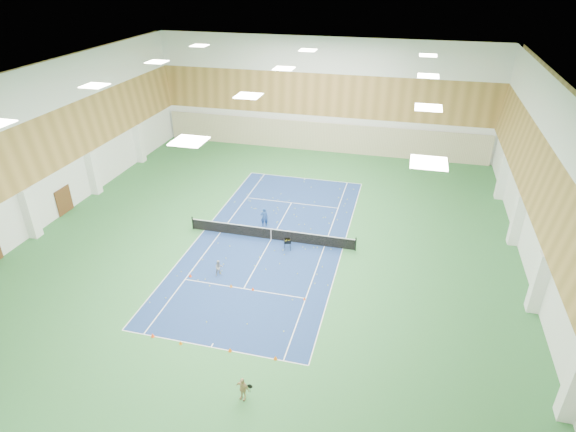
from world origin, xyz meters
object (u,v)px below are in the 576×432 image
Objects in this scene: child_apron at (242,389)px; ball_cart at (287,244)px; tennis_net at (271,233)px; coach at (264,217)px; child_court at (219,268)px.

ball_cart is at bearing 108.40° from child_apron.
coach is at bearing 120.33° from tennis_net.
tennis_net is 9.77× the size of child_apron.
child_apron is at bearing -105.55° from child_court.
child_court is (-2.08, -5.34, 0.02)m from tennis_net.
coach is 17.08m from child_apron.
child_court reaches higher than tennis_net.
child_court reaches higher than ball_cart.
ball_cart is (-1.30, 13.69, -0.22)m from child_apron.
coach reaches higher than child_apron.
tennis_net is 15.01m from child_apron.
coach is 7.29m from child_court.
child_court is 1.32× the size of ball_cart.
child_apron reaches higher than tennis_net.
tennis_net is at bearing 113.92° from child_apron.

